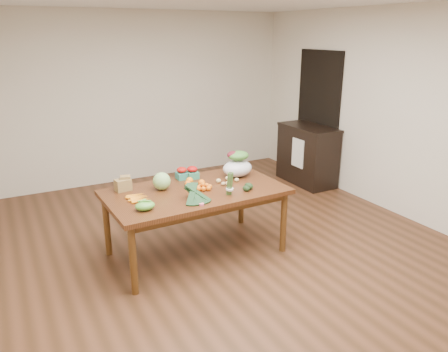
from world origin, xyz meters
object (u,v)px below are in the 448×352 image
mandarin_cluster (203,186)px  salad_bag (237,165)px  dining_table (196,222)px  kale_bunch (197,194)px  asparagus_bundle (230,184)px  paper_bag (123,184)px  cabinet (307,155)px  cabbage (162,181)px

mandarin_cluster → salad_bag: size_ratio=0.50×
dining_table → mandarin_cluster: size_ratio=10.51×
dining_table → kale_bunch: size_ratio=4.73×
asparagus_bundle → paper_bag: bearing=143.6°
kale_bunch → asparagus_bundle: (0.38, 0.02, 0.05)m
dining_table → asparagus_bundle: 0.64m
cabinet → cabbage: size_ratio=5.37×
asparagus_bundle → mandarin_cluster: bearing=119.7°
cabbage → salad_bag: (0.94, 0.01, 0.04)m
dining_table → paper_bag: paper_bag is taller
paper_bag → cabbage: cabbage is taller
dining_table → salad_bag: salad_bag is taller
cabbage → asparagus_bundle: (0.56, -0.48, 0.03)m
mandarin_cluster → salad_bag: salad_bag is taller
kale_bunch → asparagus_bundle: 0.39m
cabinet → salad_bag: (-1.98, -1.17, 0.42)m
cabbage → kale_bunch: 0.54m
cabinet → mandarin_cluster: (-2.52, -1.39, 0.32)m
dining_table → mandarin_cluster: (0.08, -0.03, 0.42)m
paper_bag → mandarin_cluster: size_ratio=1.19×
cabbage → paper_bag: bearing=156.3°
cabinet → asparagus_bundle: bearing=-144.6°
paper_bag → salad_bag: bearing=-6.8°
mandarin_cluster → kale_bunch: size_ratio=0.45×
cabinet → paper_bag: size_ratio=4.75×
cabinet → kale_bunch: cabinet is taller
cabinet → cabbage: same height
dining_table → cabinet: (2.61, 1.36, 0.10)m
cabinet → dining_table: bearing=-152.5°
paper_bag → asparagus_bundle: bearing=-34.7°
asparagus_bundle → salad_bag: bearing=51.3°
cabbage → mandarin_cluster: cabbage is taller
cabinet → cabbage: bearing=-157.9°
dining_table → paper_bag: bearing=151.9°
cabbage → mandarin_cluster: 0.44m
dining_table → mandarin_cluster: mandarin_cluster is taller
paper_bag → asparagus_bundle: 1.14m
paper_bag → kale_bunch: bearing=-50.4°
paper_bag → kale_bunch: (0.56, -0.67, 0.00)m
cabinet → salad_bag: size_ratio=2.86×
cabinet → salad_bag: salad_bag is taller
mandarin_cluster → paper_bag: bearing=154.5°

